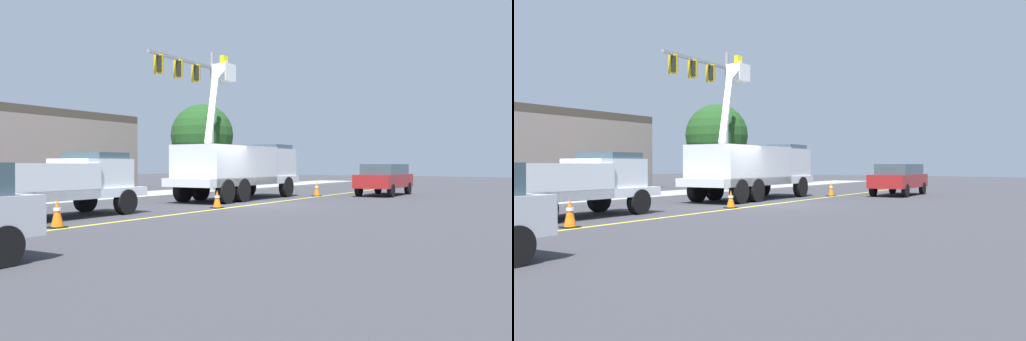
% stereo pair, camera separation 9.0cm
% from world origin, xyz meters
% --- Properties ---
extents(ground, '(120.00, 120.00, 0.00)m').
position_xyz_m(ground, '(0.00, 0.00, 0.00)').
color(ground, '#38383D').
extents(sidewalk_far_side, '(60.10, 8.10, 0.12)m').
position_xyz_m(sidewalk_far_side, '(-0.62, 8.21, 0.06)').
color(sidewalk_far_side, '#9E9E99').
rests_on(sidewalk_far_side, ground).
extents(lane_centre_stripe, '(49.87, 3.92, 0.01)m').
position_xyz_m(lane_centre_stripe, '(0.00, 0.00, 0.00)').
color(lane_centre_stripe, yellow).
rests_on(lane_centre_stripe, ground).
extents(utility_bucket_truck, '(8.36, 3.93, 7.30)m').
position_xyz_m(utility_bucket_truck, '(2.60, 2.65, 1.62)').
color(utility_bucket_truck, silver).
rests_on(utility_bucket_truck, ground).
extents(service_pickup_truck, '(5.74, 2.53, 2.06)m').
position_xyz_m(service_pickup_truck, '(-7.99, 1.82, 1.12)').
color(service_pickup_truck, white).
rests_on(service_pickup_truck, ground).
extents(passing_minivan, '(4.93, 2.26, 1.69)m').
position_xyz_m(passing_minivan, '(9.74, -1.87, 0.97)').
color(passing_minivan, maroon).
rests_on(passing_minivan, ground).
extents(traffic_cone_leading, '(0.40, 0.40, 0.79)m').
position_xyz_m(traffic_cone_leading, '(-9.71, -0.48, 0.39)').
color(traffic_cone_leading, black).
rests_on(traffic_cone_leading, ground).
extents(traffic_cone_mid_front, '(0.40, 0.40, 0.69)m').
position_xyz_m(traffic_cone_mid_front, '(-2.27, 0.14, 0.34)').
color(traffic_cone_mid_front, black).
rests_on(traffic_cone_mid_front, ground).
extents(traffic_cone_mid_rear, '(0.40, 0.40, 0.78)m').
position_xyz_m(traffic_cone_mid_rear, '(6.86, 0.75, 0.38)').
color(traffic_cone_mid_rear, black).
rests_on(traffic_cone_mid_rear, ground).
extents(traffic_signal_mast, '(5.75, 0.81, 8.37)m').
position_xyz_m(traffic_signal_mast, '(5.07, 7.62, 5.78)').
color(traffic_signal_mast, gray).
rests_on(traffic_signal_mast, ground).
extents(street_tree_right, '(4.12, 4.12, 5.65)m').
position_xyz_m(street_tree_right, '(8.96, 10.37, 3.58)').
color(street_tree_right, brown).
rests_on(street_tree_right, ground).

